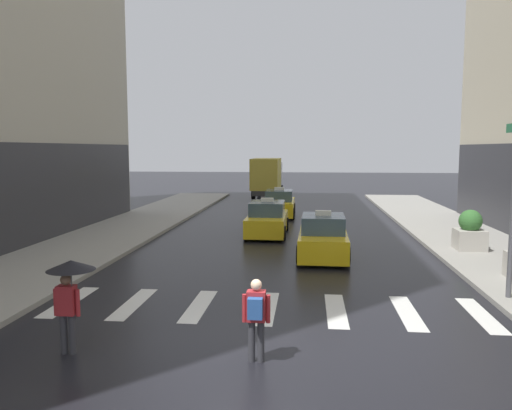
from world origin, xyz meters
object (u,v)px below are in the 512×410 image
Objects in this scene: taxi_lead at (323,238)px; box_truck at (267,176)px; pedestrian_with_backpack at (256,314)px; taxi_third at (279,204)px; taxi_second at (267,220)px; pedestrian_with_umbrella at (69,281)px; planter_mid_block at (470,232)px.

taxi_lead is 23.56m from box_truck.
taxi_third is at bearing 92.11° from pedestrian_with_backpack.
taxi_second is 18.54m from box_truck.
pedestrian_with_umbrella is (-2.78, -14.66, 0.79)m from taxi_second.
pedestrian_with_backpack is (0.98, -14.69, 0.25)m from taxi_second.
pedestrian_with_umbrella is at bearing 179.66° from pedestrian_with_backpack.
taxi_second is at bearing 118.23° from taxi_lead.
planter_mid_block is at bearing 44.98° from pedestrian_with_umbrella.
box_truck is 24.10m from planter_mid_block.
taxi_second is 14.72m from pedestrian_with_backpack.
taxi_lead is 2.36× the size of pedestrian_with_umbrella.
planter_mid_block is (7.40, 11.18, -0.10)m from pedestrian_with_backpack.
pedestrian_with_umbrella is 1.21× the size of planter_mid_block.
pedestrian_with_backpack is (0.80, -21.56, 0.25)m from taxi_third.
taxi_lead is 5.97m from planter_mid_block.
taxi_third is (0.18, 6.87, 0.00)m from taxi_second.
taxi_third is 11.76m from box_truck.
box_truck is (-1.51, 18.45, 1.13)m from taxi_second.
pedestrian_with_umbrella is 3.80m from pedestrian_with_backpack.
planter_mid_block is at bearing -22.72° from taxi_second.
taxi_second is 6.87m from taxi_third.
pedestrian_with_backpack is at bearing -87.89° from taxi_third.
pedestrian_with_backpack is 1.03× the size of planter_mid_block.
taxi_third is at bearing 82.16° from pedestrian_with_umbrella.
taxi_lead reaches higher than pedestrian_with_backpack.
taxi_third is (-2.36, 11.60, 0.00)m from taxi_lead.
taxi_third is 13.23m from planter_mid_block.
box_truck is at bearing 87.81° from pedestrian_with_umbrella.
box_truck reaches higher than planter_mid_block.
taxi_third reaches higher than planter_mid_block.
box_truck is at bearing 94.31° from pedestrian_with_backpack.
pedestrian_with_umbrella is at bearing -97.84° from taxi_third.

